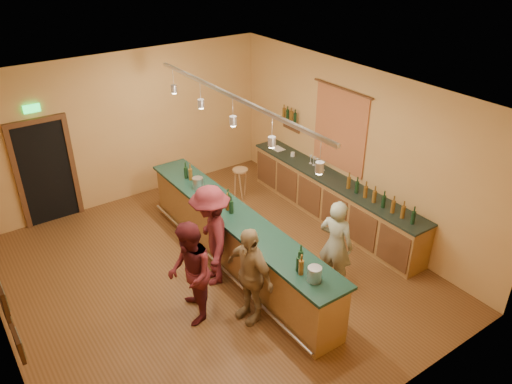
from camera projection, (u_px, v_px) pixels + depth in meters
floor at (212, 275)px, 8.73m from camera, size 7.00×7.00×0.00m
ceiling at (202, 98)px, 7.19m from camera, size 6.50×7.00×0.02m
wall_back at (124, 129)px, 10.47m from camera, size 6.50×0.02×3.20m
wall_front at (369, 323)px, 5.45m from camera, size 6.50×0.02×3.20m
wall_right at (354, 148)px, 9.59m from camera, size 0.02×7.00×3.20m
doorway at (45, 170)px, 9.83m from camera, size 1.15×0.09×2.48m
tapestry at (340, 130)px, 9.75m from camera, size 0.03×1.40×1.60m
bottle_shelf at (290, 117)px, 10.89m from camera, size 0.17×0.55×0.54m
back_counter at (333, 199)px, 10.12m from camera, size 0.60×4.55×1.27m
tasting_bar at (236, 237)px, 8.69m from camera, size 0.73×5.10×1.38m
pendant_track at (233, 106)px, 7.55m from camera, size 0.11×4.60×0.50m
bartender at (336, 245)px, 8.13m from camera, size 0.57×0.69×1.62m
customer_a at (190, 274)px, 7.42m from camera, size 0.89×0.99×1.68m
customer_b at (249, 275)px, 7.44m from camera, size 0.52×1.00×1.62m
customer_c at (211, 236)px, 8.19m from camera, size 1.07×1.33×1.80m
bar_stool at (240, 175)px, 10.90m from camera, size 0.34×0.34×0.70m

